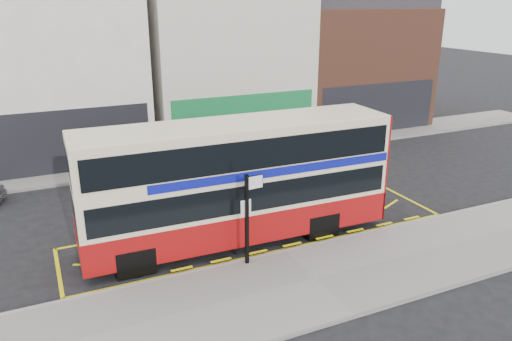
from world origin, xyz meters
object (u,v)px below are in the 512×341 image
bus_stop_post (248,211)px  double_decker_bus (238,180)px  car_white (335,138)px  street_tree_right (319,82)px  car_grey (160,165)px

bus_stop_post → double_decker_bus: bearing=71.7°
car_white → street_tree_right: 4.00m
double_decker_bus → street_tree_right: (9.87, 10.99, 1.07)m
bus_stop_post → car_white: bearing=40.8°
bus_stop_post → car_grey: bus_stop_post is taller
bus_stop_post → street_tree_right: 16.56m
car_white → street_tree_right: street_tree_right is taller
bus_stop_post → car_white: 13.97m
double_decker_bus → bus_stop_post: double_decker_bus is taller
bus_stop_post → car_grey: size_ratio=0.67×
double_decker_bus → car_white: size_ratio=2.39×
street_tree_right → bus_stop_post: bearing=-128.7°
bus_stop_post → car_grey: (-0.54, 9.11, -1.21)m
car_white → street_tree_right: (0.60, 2.93, 2.65)m
double_decker_bus → car_grey: (-0.99, 7.23, -1.51)m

